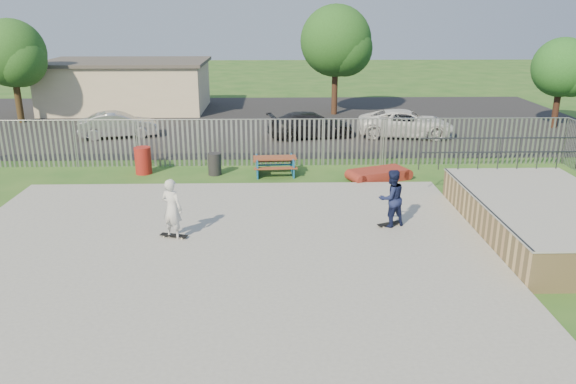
{
  "coord_description": "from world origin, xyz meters",
  "views": [
    {
      "loc": [
        1.57,
        -14.15,
        6.41
      ],
      "look_at": [
        1.97,
        2.0,
        1.1
      ],
      "focal_mm": 35.0,
      "sensor_mm": 36.0,
      "label": 1
    }
  ],
  "objects_px": {
    "car_silver": "(118,125)",
    "skater_navy": "(391,198)",
    "tree_mid": "(336,41)",
    "skater_white": "(172,209)",
    "picnic_table": "(275,166)",
    "car_white": "(406,123)",
    "tree_right": "(562,68)",
    "trash_bin_red": "(143,160)",
    "trash_bin_grey": "(215,164)",
    "tree_left": "(11,53)",
    "funbox": "(379,175)",
    "car_dark": "(311,125)"
  },
  "relations": [
    {
      "from": "car_silver",
      "to": "tree_left",
      "type": "height_order",
      "value": "tree_left"
    },
    {
      "from": "car_silver",
      "to": "skater_navy",
      "type": "height_order",
      "value": "skater_navy"
    },
    {
      "from": "skater_navy",
      "to": "picnic_table",
      "type": "bearing_deg",
      "value": -84.03
    },
    {
      "from": "picnic_table",
      "to": "trash_bin_grey",
      "type": "bearing_deg",
      "value": 176.32
    },
    {
      "from": "trash_bin_grey",
      "to": "car_white",
      "type": "relative_size",
      "value": 0.18
    },
    {
      "from": "trash_bin_red",
      "to": "tree_mid",
      "type": "bearing_deg",
      "value": 55.26
    },
    {
      "from": "car_silver",
      "to": "skater_white",
      "type": "relative_size",
      "value": 2.26
    },
    {
      "from": "car_dark",
      "to": "tree_right",
      "type": "distance_m",
      "value": 14.2
    },
    {
      "from": "funbox",
      "to": "car_silver",
      "type": "distance_m",
      "value": 14.46
    },
    {
      "from": "car_silver",
      "to": "car_white",
      "type": "xyz_separation_m",
      "value": [
        14.92,
        -0.18,
        0.04
      ]
    },
    {
      "from": "car_white",
      "to": "skater_white",
      "type": "bearing_deg",
      "value": 151.81
    },
    {
      "from": "picnic_table",
      "to": "tree_left",
      "type": "xyz_separation_m",
      "value": [
        -14.86,
        11.16,
        3.6
      ]
    },
    {
      "from": "tree_mid",
      "to": "skater_white",
      "type": "relative_size",
      "value": 3.82
    },
    {
      "from": "funbox",
      "to": "trash_bin_grey",
      "type": "relative_size",
      "value": 2.6
    },
    {
      "from": "trash_bin_red",
      "to": "car_dark",
      "type": "xyz_separation_m",
      "value": [
        7.22,
        6.47,
        0.12
      ]
    },
    {
      "from": "tree_left",
      "to": "tree_right",
      "type": "bearing_deg",
      "value": -4.24
    },
    {
      "from": "funbox",
      "to": "skater_white",
      "type": "distance_m",
      "value": 9.25
    },
    {
      "from": "car_silver",
      "to": "tree_right",
      "type": "height_order",
      "value": "tree_right"
    },
    {
      "from": "funbox",
      "to": "tree_mid",
      "type": "xyz_separation_m",
      "value": [
        -0.29,
        14.23,
        4.29
      ]
    },
    {
      "from": "car_silver",
      "to": "skater_white",
      "type": "distance_m",
      "value": 14.77
    },
    {
      "from": "trash_bin_grey",
      "to": "car_white",
      "type": "xyz_separation_m",
      "value": [
        9.27,
        6.8,
        0.26
      ]
    },
    {
      "from": "car_silver",
      "to": "picnic_table",
      "type": "bearing_deg",
      "value": -144.45
    },
    {
      "from": "tree_mid",
      "to": "skater_navy",
      "type": "relative_size",
      "value": 3.82
    },
    {
      "from": "car_white",
      "to": "skater_white",
      "type": "relative_size",
      "value": 2.82
    },
    {
      "from": "trash_bin_red",
      "to": "car_silver",
      "type": "xyz_separation_m",
      "value": [
        -2.75,
        6.74,
        0.12
      ]
    },
    {
      "from": "car_white",
      "to": "tree_right",
      "type": "bearing_deg",
      "value": -69.38
    },
    {
      "from": "trash_bin_red",
      "to": "tree_left",
      "type": "relative_size",
      "value": 0.19
    },
    {
      "from": "car_dark",
      "to": "skater_white",
      "type": "xyz_separation_m",
      "value": [
        -4.81,
        -13.57,
        0.36
      ]
    },
    {
      "from": "picnic_table",
      "to": "skater_white",
      "type": "distance_m",
      "value": 7.46
    },
    {
      "from": "funbox",
      "to": "skater_white",
      "type": "height_order",
      "value": "skater_white"
    },
    {
      "from": "car_silver",
      "to": "car_dark",
      "type": "height_order",
      "value": "car_silver"
    },
    {
      "from": "tree_left",
      "to": "picnic_table",
      "type": "bearing_deg",
      "value": -36.92
    },
    {
      "from": "car_silver",
      "to": "tree_right",
      "type": "relative_size",
      "value": 0.8
    },
    {
      "from": "funbox",
      "to": "car_white",
      "type": "relative_size",
      "value": 0.47
    },
    {
      "from": "tree_mid",
      "to": "picnic_table",
      "type": "bearing_deg",
      "value": -105.78
    },
    {
      "from": "funbox",
      "to": "car_silver",
      "type": "bearing_deg",
      "value": 125.82
    },
    {
      "from": "trash_bin_red",
      "to": "trash_bin_grey",
      "type": "bearing_deg",
      "value": -4.72
    },
    {
      "from": "picnic_table",
      "to": "skater_navy",
      "type": "xyz_separation_m",
      "value": [
        3.46,
        -6.07,
        0.66
      ]
    },
    {
      "from": "trash_bin_grey",
      "to": "car_dark",
      "type": "distance_m",
      "value": 7.99
    },
    {
      "from": "tree_mid",
      "to": "skater_white",
      "type": "bearing_deg",
      "value": -108.32
    },
    {
      "from": "trash_bin_grey",
      "to": "skater_navy",
      "type": "xyz_separation_m",
      "value": [
        5.88,
        -6.1,
        0.58
      ]
    },
    {
      "from": "car_silver",
      "to": "tree_left",
      "type": "relative_size",
      "value": 0.67
    },
    {
      "from": "picnic_table",
      "to": "car_dark",
      "type": "xyz_separation_m",
      "value": [
        1.9,
        6.74,
        0.3
      ]
    },
    {
      "from": "car_silver",
      "to": "tree_mid",
      "type": "relative_size",
      "value": 0.59
    },
    {
      "from": "tree_right",
      "to": "skater_white",
      "type": "xyz_separation_m",
      "value": [
        -18.59,
        -15.73,
        -2.3
      ]
    },
    {
      "from": "car_silver",
      "to": "car_white",
      "type": "relative_size",
      "value": 0.8
    },
    {
      "from": "funbox",
      "to": "skater_navy",
      "type": "bearing_deg",
      "value": -117.98
    },
    {
      "from": "car_white",
      "to": "car_dark",
      "type": "bearing_deg",
      "value": 98.3
    },
    {
      "from": "picnic_table",
      "to": "funbox",
      "type": "xyz_separation_m",
      "value": [
        4.07,
        -0.84,
        -0.16
      ]
    },
    {
      "from": "trash_bin_grey",
      "to": "car_silver",
      "type": "distance_m",
      "value": 8.98
    }
  ]
}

